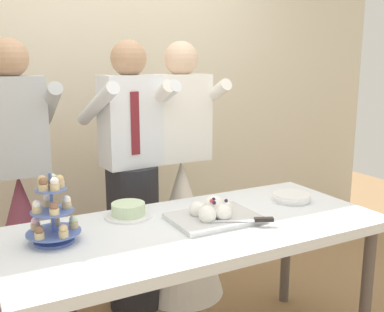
{
  "coord_description": "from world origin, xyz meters",
  "views": [
    {
      "loc": [
        -0.97,
        -1.77,
        1.53
      ],
      "look_at": [
        0.05,
        0.15,
        1.07
      ],
      "focal_mm": 41.84,
      "sensor_mm": 36.0,
      "label": 1
    }
  ],
  "objects_px": {
    "cupcake_stand": "(52,214)",
    "person_bride": "(182,209)",
    "plate_stack": "(291,197)",
    "round_cake": "(128,211)",
    "person_groom": "(132,193)",
    "dessert_table": "(198,239)",
    "main_cake_tray": "(214,213)",
    "person_guest": "(23,232)"
  },
  "relations": [
    {
      "from": "cupcake_stand",
      "to": "person_bride",
      "type": "height_order",
      "value": "person_bride"
    },
    {
      "from": "plate_stack",
      "to": "round_cake",
      "type": "height_order",
      "value": "round_cake"
    },
    {
      "from": "plate_stack",
      "to": "person_bride",
      "type": "bearing_deg",
      "value": 117.51
    },
    {
      "from": "round_cake",
      "to": "person_groom",
      "type": "relative_size",
      "value": 0.14
    },
    {
      "from": "person_groom",
      "to": "person_bride",
      "type": "xyz_separation_m",
      "value": [
        0.35,
        0.02,
        -0.16
      ]
    },
    {
      "from": "dessert_table",
      "to": "person_groom",
      "type": "xyz_separation_m",
      "value": [
        -0.06,
        0.72,
        0.05
      ]
    },
    {
      "from": "cupcake_stand",
      "to": "person_groom",
      "type": "relative_size",
      "value": 0.18
    },
    {
      "from": "dessert_table",
      "to": "main_cake_tray",
      "type": "height_order",
      "value": "main_cake_tray"
    },
    {
      "from": "cupcake_stand",
      "to": "person_groom",
      "type": "bearing_deg",
      "value": 46.71
    },
    {
      "from": "cupcake_stand",
      "to": "person_guest",
      "type": "relative_size",
      "value": 0.18
    },
    {
      "from": "plate_stack",
      "to": "round_cake",
      "type": "bearing_deg",
      "value": 168.42
    },
    {
      "from": "person_groom",
      "to": "main_cake_tray",
      "type": "bearing_deg",
      "value": -77.9
    },
    {
      "from": "main_cake_tray",
      "to": "person_guest",
      "type": "xyz_separation_m",
      "value": [
        -0.79,
        0.8,
        -0.23
      ]
    },
    {
      "from": "person_groom",
      "to": "person_bride",
      "type": "distance_m",
      "value": 0.38
    },
    {
      "from": "person_bride",
      "to": "cupcake_stand",
      "type": "bearing_deg",
      "value": -145.41
    },
    {
      "from": "main_cake_tray",
      "to": "person_groom",
      "type": "bearing_deg",
      "value": 102.1
    },
    {
      "from": "cupcake_stand",
      "to": "round_cake",
      "type": "distance_m",
      "value": 0.43
    },
    {
      "from": "round_cake",
      "to": "person_guest",
      "type": "bearing_deg",
      "value": 129.07
    },
    {
      "from": "main_cake_tray",
      "to": "plate_stack",
      "type": "distance_m",
      "value": 0.54
    },
    {
      "from": "cupcake_stand",
      "to": "main_cake_tray",
      "type": "distance_m",
      "value": 0.75
    },
    {
      "from": "plate_stack",
      "to": "main_cake_tray",
      "type": "bearing_deg",
      "value": -172.67
    },
    {
      "from": "main_cake_tray",
      "to": "person_bride",
      "type": "bearing_deg",
      "value": 75.27
    },
    {
      "from": "round_cake",
      "to": "person_groom",
      "type": "bearing_deg",
      "value": 67.34
    },
    {
      "from": "plate_stack",
      "to": "person_guest",
      "type": "relative_size",
      "value": 0.13
    },
    {
      "from": "main_cake_tray",
      "to": "plate_stack",
      "type": "relative_size",
      "value": 1.99
    },
    {
      "from": "cupcake_stand",
      "to": "person_guest",
      "type": "bearing_deg",
      "value": 94.03
    },
    {
      "from": "dessert_table",
      "to": "cupcake_stand",
      "type": "distance_m",
      "value": 0.69
    },
    {
      "from": "main_cake_tray",
      "to": "person_bride",
      "type": "height_order",
      "value": "person_bride"
    },
    {
      "from": "person_guest",
      "to": "person_groom",
      "type": "bearing_deg",
      "value": -7.32
    },
    {
      "from": "round_cake",
      "to": "person_guest",
      "type": "height_order",
      "value": "person_guest"
    },
    {
      "from": "cupcake_stand",
      "to": "main_cake_tray",
      "type": "bearing_deg",
      "value": -7.1
    },
    {
      "from": "cupcake_stand",
      "to": "main_cake_tray",
      "type": "height_order",
      "value": "cupcake_stand"
    },
    {
      "from": "person_groom",
      "to": "person_bride",
      "type": "bearing_deg",
      "value": 3.46
    },
    {
      "from": "main_cake_tray",
      "to": "person_groom",
      "type": "relative_size",
      "value": 0.25
    },
    {
      "from": "dessert_table",
      "to": "person_groom",
      "type": "height_order",
      "value": "person_groom"
    },
    {
      "from": "plate_stack",
      "to": "round_cake",
      "type": "relative_size",
      "value": 0.88
    },
    {
      "from": "person_guest",
      "to": "dessert_table",
      "type": "bearing_deg",
      "value": -48.98
    },
    {
      "from": "person_groom",
      "to": "dessert_table",
      "type": "bearing_deg",
      "value": -85.05
    },
    {
      "from": "plate_stack",
      "to": "person_groom",
      "type": "xyz_separation_m",
      "value": [
        -0.69,
        0.64,
        -0.05
      ]
    },
    {
      "from": "plate_stack",
      "to": "person_guest",
      "type": "xyz_separation_m",
      "value": [
        -1.33,
        0.73,
        -0.21
      ]
    },
    {
      "from": "dessert_table",
      "to": "person_guest",
      "type": "height_order",
      "value": "person_guest"
    },
    {
      "from": "plate_stack",
      "to": "cupcake_stand",
      "type": "bearing_deg",
      "value": 178.99
    }
  ]
}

